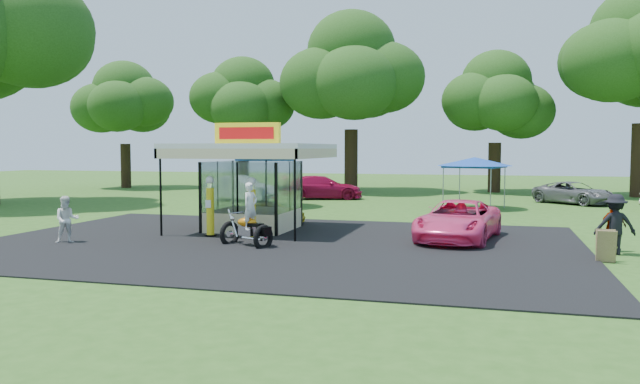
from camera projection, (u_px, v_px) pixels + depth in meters
The scene contains 22 objects.
ground at pixel (253, 253), 19.05m from camera, with size 120.00×120.00×0.00m, color #2D571B.
asphalt_apron at pixel (275, 243), 20.97m from camera, with size 20.00×14.00×0.04m, color black.
gas_station_kiosk at pixel (253, 185), 24.26m from camera, with size 5.40×5.40×4.18m.
gas_pump_left at pixel (210, 208), 22.47m from camera, with size 0.41×0.41×2.22m.
gas_pump_right at pixel (252, 209), 22.02m from camera, with size 0.41×0.41×2.19m.
motorcycle at pixel (249, 221), 20.30m from camera, with size 1.92×1.44×2.18m.
spare_tires at pixel (224, 226), 23.27m from camera, with size 0.78×0.47×0.67m.
a_frame_sign at pixel (606, 246), 17.49m from camera, with size 0.52×0.47×0.92m.
kiosk_car at pixel (272, 213), 26.47m from camera, with size 1.13×2.82×0.96m, color yellow.
pink_sedan at pixel (458, 221), 21.64m from camera, with size 2.33×5.05×1.40m, color #FF4589.
spectator_west at pixel (67, 220), 21.04m from camera, with size 0.78×0.61×1.60m, color white.
spectator_east_a at pixel (615, 224), 18.75m from camera, with size 1.19×0.68×1.84m, color black.
spectator_east_b at pixel (613, 227), 19.36m from camera, with size 0.91×0.38×1.55m, color gray.
bg_car_a at pixel (241, 188), 38.01m from camera, with size 1.62×4.65×1.53m, color white.
bg_car_b at pixel (322, 187), 39.42m from camera, with size 2.08×5.11×1.48m, color #A60C37.
bg_car_d at pixel (574, 193), 35.92m from camera, with size 2.14×4.63×1.29m, color slate.
tent_west at pixel (264, 154), 34.23m from camera, with size 4.59×4.59×3.21m.
tent_east at pixel (475, 162), 33.13m from camera, with size 3.92×3.92×2.74m.
oak_far_a at pixel (125, 109), 50.54m from camera, with size 8.47×8.47×10.04m.
oak_far_b at pixel (243, 107), 48.65m from camera, with size 8.47×8.47×10.10m.
oak_far_c at pixel (351, 80), 46.13m from camera, with size 11.09×11.09×13.07m.
oak_far_d at pixel (496, 104), 45.27m from camera, with size 8.47×8.47×10.08m.
Camera 1 is at (7.06, -17.62, 3.20)m, focal length 35.00 mm.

